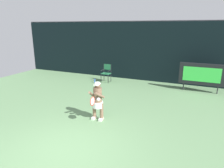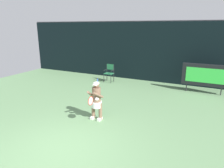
# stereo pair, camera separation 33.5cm
# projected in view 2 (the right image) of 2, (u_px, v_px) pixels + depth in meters

# --- Properties ---
(ground) EXTENTS (18.00, 22.00, 0.03)m
(ground) POSITION_uv_depth(u_px,v_px,m) (54.00, 155.00, 5.49)
(ground) COLOR #628A5C
(backdrop_screen) EXTENTS (18.00, 0.12, 3.66)m
(backdrop_screen) POSITION_uv_depth(u_px,v_px,m) (149.00, 52.00, 12.49)
(backdrop_screen) COLOR black
(backdrop_screen) RESTS_ON ground
(scoreboard) EXTENTS (2.20, 0.21, 1.50)m
(scoreboard) POSITION_uv_depth(u_px,v_px,m) (205.00, 75.00, 10.32)
(scoreboard) COLOR black
(scoreboard) RESTS_ON ground
(umpire_chair) EXTENTS (0.52, 0.44, 1.08)m
(umpire_chair) POSITION_uv_depth(u_px,v_px,m) (109.00, 72.00, 12.56)
(umpire_chair) COLOR black
(umpire_chair) RESTS_ON ground
(water_bottle) EXTENTS (0.07, 0.07, 0.27)m
(water_bottle) POSITION_uv_depth(u_px,v_px,m) (98.00, 80.00, 12.52)
(water_bottle) COLOR blue
(water_bottle) RESTS_ON ground
(tennis_player) EXTENTS (0.53, 0.61, 1.44)m
(tennis_player) POSITION_uv_depth(u_px,v_px,m) (96.00, 99.00, 7.41)
(tennis_player) COLOR white
(tennis_player) RESTS_ON ground
(tennis_racket) EXTENTS (0.03, 0.60, 0.31)m
(tennis_racket) POSITION_uv_depth(u_px,v_px,m) (91.00, 101.00, 6.93)
(tennis_racket) COLOR black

